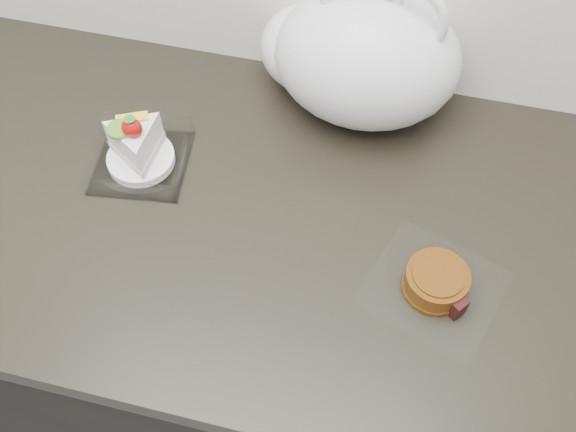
{
  "coord_description": "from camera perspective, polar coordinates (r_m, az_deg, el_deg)",
  "views": [
    {
      "loc": [
        0.26,
        1.17,
        1.68
      ],
      "look_at": [
        0.14,
        1.66,
        0.94
      ],
      "focal_mm": 40.0,
      "sensor_mm": 36.0,
      "label": 1
    }
  ],
  "objects": [
    {
      "name": "counter",
      "position": [
        1.36,
        -5.7,
        -9.47
      ],
      "size": [
        2.04,
        0.64,
        0.9
      ],
      "color": "black",
      "rests_on": "ground"
    },
    {
      "name": "plastic_bag",
      "position": [
        1.02,
        6.04,
        13.98
      ],
      "size": [
        0.34,
        0.25,
        0.27
      ],
      "rotation": [
        0.0,
        0.0,
        -0.1
      ],
      "color": "white",
      "rests_on": "counter"
    },
    {
      "name": "mooncake_wrap",
      "position": [
        0.89,
        13.04,
        -5.86
      ],
      "size": [
        0.21,
        0.21,
        0.04
      ],
      "rotation": [
        0.0,
        0.0,
        -0.15
      ],
      "color": "white",
      "rests_on": "counter"
    },
    {
      "name": "cake_tray",
      "position": [
        1.01,
        -13.13,
        5.66
      ],
      "size": [
        0.16,
        0.16,
        0.11
      ],
      "rotation": [
        0.0,
        0.0,
        0.13
      ],
      "color": "white",
      "rests_on": "counter"
    }
  ]
}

